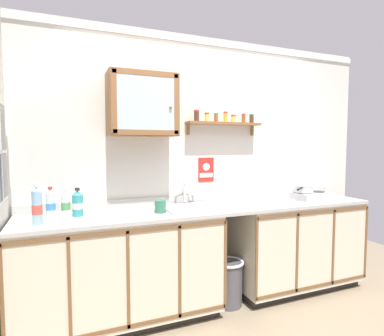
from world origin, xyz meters
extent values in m
plane|color=gray|center=(0.00, 0.00, 0.00)|extent=(6.31, 6.31, 0.00)
cube|color=silver|center=(0.00, 0.63, 1.27)|extent=(3.91, 0.05, 2.53)
cube|color=white|center=(0.00, 0.60, 2.48)|extent=(3.91, 0.02, 0.05)
cube|color=black|center=(-0.82, 0.36, 0.04)|extent=(1.59, 0.51, 0.08)
cube|color=beige|center=(-0.82, 0.33, 0.49)|extent=(1.63, 0.57, 0.81)
cube|color=brown|center=(-0.82, 0.04, 0.85)|extent=(1.63, 0.01, 0.03)
cube|color=brown|center=(-0.82, 0.04, 0.13)|extent=(1.63, 0.01, 0.03)
cube|color=brown|center=(-1.63, 0.04, 0.49)|extent=(0.02, 0.01, 0.75)
cube|color=brown|center=(-1.23, 0.04, 0.49)|extent=(0.02, 0.01, 0.75)
cube|color=brown|center=(-0.82, 0.04, 0.49)|extent=(0.02, 0.01, 0.75)
cube|color=brown|center=(-0.41, 0.04, 0.49)|extent=(0.02, 0.01, 0.75)
cube|color=brown|center=(-0.01, 0.04, 0.49)|extent=(0.02, 0.01, 0.75)
cube|color=black|center=(0.97, 0.36, 0.04)|extent=(1.31, 0.51, 0.08)
cube|color=beige|center=(0.97, 0.33, 0.49)|extent=(1.33, 0.57, 0.81)
cube|color=brown|center=(0.97, 0.04, 0.85)|extent=(1.33, 0.01, 0.03)
cube|color=brown|center=(0.97, 0.04, 0.13)|extent=(1.33, 0.01, 0.03)
cube|color=brown|center=(0.30, 0.04, 0.49)|extent=(0.02, 0.01, 0.75)
cube|color=brown|center=(0.75, 0.04, 0.49)|extent=(0.02, 0.01, 0.75)
cube|color=brown|center=(1.19, 0.04, 0.49)|extent=(0.02, 0.01, 0.75)
cube|color=brown|center=(1.63, 0.04, 0.49)|extent=(0.02, 0.01, 0.75)
cube|color=#B2B2AD|center=(0.00, 0.33, 0.91)|extent=(3.27, 0.60, 0.03)
cube|color=#B2B2AD|center=(0.00, 0.60, 0.96)|extent=(3.27, 0.02, 0.08)
cube|color=silver|center=(-0.17, 0.35, 0.93)|extent=(0.53, 0.42, 0.01)
cube|color=slate|center=(-0.17, 0.35, 0.78)|extent=(0.46, 0.35, 0.01)
cube|color=slate|center=(-0.17, 0.52, 0.85)|extent=(0.46, 0.01, 0.15)
cube|color=slate|center=(-0.17, 0.17, 0.85)|extent=(0.46, 0.01, 0.15)
cylinder|color=#4C4C51|center=(-0.17, 0.35, 0.78)|extent=(0.04, 0.04, 0.01)
cylinder|color=silver|center=(-0.17, 0.58, 0.93)|extent=(0.05, 0.05, 0.02)
cylinder|color=silver|center=(-0.17, 0.58, 1.06)|extent=(0.02, 0.02, 0.23)
torus|color=silver|center=(-0.17, 0.49, 1.17)|extent=(0.20, 0.02, 0.20)
cylinder|color=silver|center=(-0.11, 0.58, 0.97)|extent=(0.02, 0.02, 0.05)
cube|color=silver|center=(1.16, 0.31, 0.96)|extent=(0.38, 0.27, 0.07)
cylinder|color=#2D2D2D|center=(1.07, 0.33, 0.99)|extent=(0.15, 0.15, 0.01)
cylinder|color=#2D2D2D|center=(1.25, 0.33, 0.99)|extent=(0.15, 0.15, 0.01)
cylinder|color=black|center=(1.07, 0.19, 0.96)|extent=(0.03, 0.02, 0.03)
cylinder|color=black|center=(1.25, 0.19, 0.96)|extent=(0.03, 0.02, 0.03)
cylinder|color=silver|center=(1.07, 0.33, 1.03)|extent=(0.19, 0.19, 0.07)
torus|color=silver|center=(1.07, 0.33, 1.07)|extent=(0.20, 0.20, 0.01)
cylinder|color=black|center=(0.92, 0.22, 1.06)|extent=(0.16, 0.13, 0.02)
cylinder|color=white|center=(-1.23, 0.24, 1.02)|extent=(0.06, 0.06, 0.20)
cone|color=white|center=(-1.23, 0.24, 1.14)|extent=(0.06, 0.06, 0.03)
cylinder|color=white|center=(-1.23, 0.24, 1.16)|extent=(0.03, 0.03, 0.02)
cylinder|color=#4C9959|center=(-1.23, 0.24, 1.04)|extent=(0.06, 0.06, 0.06)
cylinder|color=#8CB7E0|center=(-1.42, 0.21, 1.04)|extent=(0.07, 0.07, 0.24)
cone|color=#8CB7E0|center=(-1.42, 0.21, 1.18)|extent=(0.07, 0.07, 0.03)
cylinder|color=white|center=(-1.42, 0.21, 1.20)|extent=(0.03, 0.03, 0.02)
cylinder|color=#D84C3F|center=(-1.42, 0.21, 1.03)|extent=(0.07, 0.07, 0.07)
cylinder|color=silver|center=(-1.34, 0.43, 1.02)|extent=(0.07, 0.07, 0.19)
cone|color=silver|center=(-1.34, 0.43, 1.13)|extent=(0.07, 0.07, 0.03)
cylinder|color=red|center=(-1.34, 0.43, 1.15)|extent=(0.03, 0.03, 0.02)
cylinder|color=#3F8CCC|center=(-1.34, 0.43, 1.01)|extent=(0.07, 0.07, 0.05)
cylinder|color=teal|center=(-1.15, 0.40, 1.01)|extent=(0.08, 0.08, 0.17)
cone|color=teal|center=(-1.15, 0.40, 1.11)|extent=(0.08, 0.08, 0.04)
cylinder|color=#262626|center=(-1.15, 0.40, 1.14)|extent=(0.04, 0.04, 0.02)
cylinder|color=white|center=(-1.15, 0.40, 1.00)|extent=(0.09, 0.09, 0.05)
cylinder|color=#337259|center=(-0.50, 0.28, 0.97)|extent=(0.09, 0.09, 0.10)
torus|color=#337259|center=(-0.51, 0.33, 0.98)|extent=(0.03, 0.07, 0.07)
cube|color=brown|center=(-0.60, 0.47, 1.83)|extent=(0.58, 0.29, 0.53)
cube|color=silver|center=(-0.60, 0.32, 1.83)|extent=(0.48, 0.01, 0.44)
cube|color=brown|center=(-0.86, 0.32, 1.83)|extent=(0.05, 0.01, 0.50)
cube|color=brown|center=(-0.34, 0.32, 1.83)|extent=(0.05, 0.01, 0.50)
cube|color=brown|center=(-0.60, 0.32, 2.07)|extent=(0.55, 0.01, 0.04)
cube|color=brown|center=(-0.60, 0.32, 1.59)|extent=(0.55, 0.01, 0.04)
sphere|color=olive|center=(-0.39, 0.30, 1.80)|extent=(0.02, 0.02, 0.02)
cube|color=brown|center=(0.24, 0.54, 1.70)|extent=(0.78, 0.14, 0.02)
cube|color=brown|center=(-0.12, 0.59, 1.64)|extent=(0.02, 0.03, 0.10)
cube|color=brown|center=(0.60, 0.59, 1.64)|extent=(0.02, 0.03, 0.10)
cylinder|color=#4C3326|center=(-0.06, 0.54, 1.76)|extent=(0.05, 0.05, 0.09)
cylinder|color=red|center=(-0.06, 0.54, 1.81)|extent=(0.05, 0.05, 0.02)
cylinder|color=#E0C659|center=(0.04, 0.52, 1.74)|extent=(0.04, 0.04, 0.07)
cylinder|color=red|center=(0.04, 0.52, 1.79)|extent=(0.04, 0.04, 0.02)
cylinder|color=brown|center=(0.14, 0.53, 1.74)|extent=(0.04, 0.04, 0.07)
cylinder|color=#33723F|center=(0.14, 0.53, 1.79)|extent=(0.04, 0.04, 0.02)
cylinder|color=gold|center=(0.25, 0.54, 1.75)|extent=(0.04, 0.04, 0.09)
cylinder|color=red|center=(0.25, 0.54, 1.81)|extent=(0.04, 0.04, 0.02)
cylinder|color=#E0C659|center=(0.34, 0.53, 1.74)|extent=(0.05, 0.05, 0.06)
cylinder|color=red|center=(0.34, 0.53, 1.78)|extent=(0.05, 0.05, 0.02)
cylinder|color=brown|center=(0.45, 0.52, 1.75)|extent=(0.04, 0.04, 0.07)
cylinder|color=red|center=(0.45, 0.52, 1.79)|extent=(0.04, 0.04, 0.02)
cylinder|color=#4C3326|center=(0.55, 0.54, 1.75)|extent=(0.04, 0.04, 0.08)
cylinder|color=#33723F|center=(0.55, 0.54, 1.79)|extent=(0.05, 0.05, 0.02)
cube|color=#B2261E|center=(0.07, 0.61, 1.24)|extent=(0.17, 0.01, 0.24)
cube|color=white|center=(0.07, 0.60, 1.19)|extent=(0.14, 0.00, 0.04)
cylinder|color=white|center=(0.07, 0.60, 1.27)|extent=(0.07, 0.00, 0.07)
cube|color=white|center=(-1.64, 0.24, 1.44)|extent=(0.01, 0.02, 0.67)
cylinder|color=#4C4C51|center=(0.15, 0.27, 0.20)|extent=(0.26, 0.26, 0.41)
torus|color=white|center=(0.15, 0.27, 0.41)|extent=(0.29, 0.29, 0.03)
camera|label=1|loc=(-1.25, -2.25, 1.48)|focal=29.68mm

